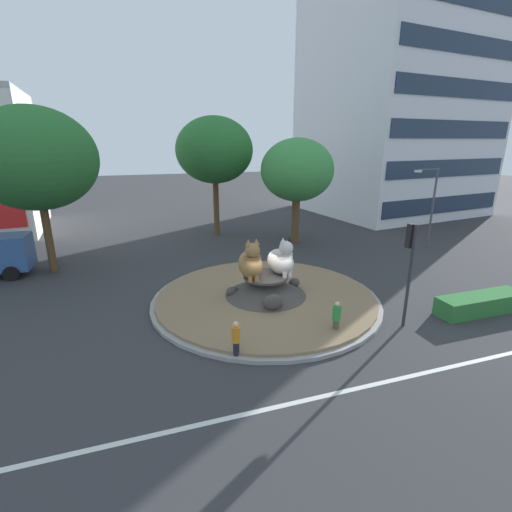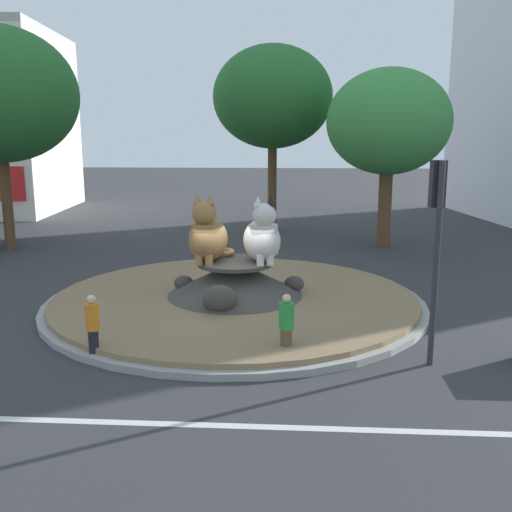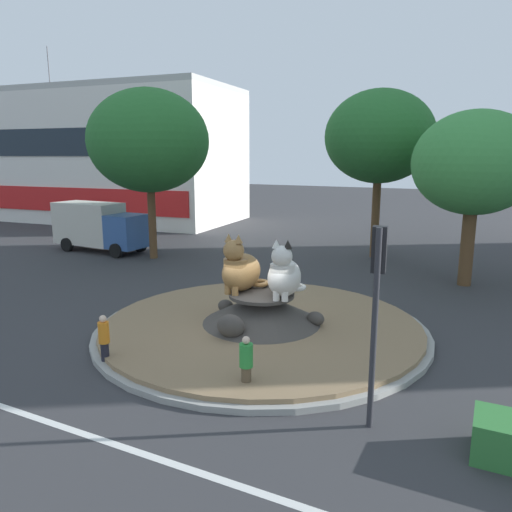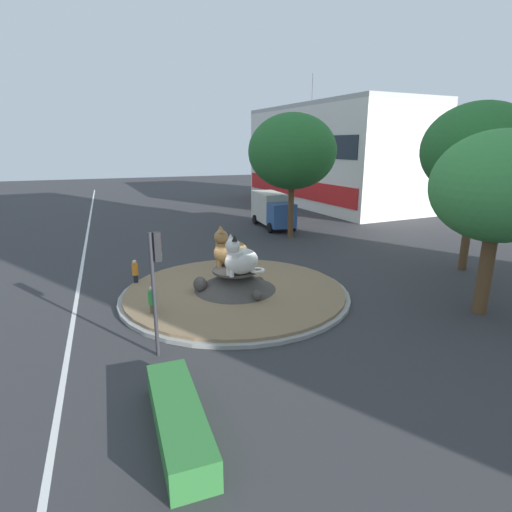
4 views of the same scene
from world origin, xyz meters
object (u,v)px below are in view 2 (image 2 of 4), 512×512
cat_statue_tabby (208,236)px  second_tree_near_tower (389,122)px  cat_statue_white (263,238)px  broadleaf_tree_behind_island (273,97)px  pedestrian_green_shirt (286,325)px  pedestrian_orange_shirt (93,326)px  traffic_light_mast (437,224)px

cat_statue_tabby → second_tree_near_tower: bearing=149.5°
cat_statue_white → broadleaf_tree_behind_island: size_ratio=0.22×
pedestrian_green_shirt → cat_statue_white: bearing=14.4°
broadleaf_tree_behind_island → pedestrian_green_shirt: broadleaf_tree_behind_island is taller
second_tree_near_tower → cat_statue_tabby: bearing=-124.5°
broadleaf_tree_behind_island → second_tree_near_tower: 7.39m
broadleaf_tree_behind_island → pedestrian_orange_shirt: bearing=-100.2°
cat_statue_tabby → pedestrian_orange_shirt: size_ratio=1.34×
cat_statue_white → pedestrian_green_shirt: 4.66m
cat_statue_tabby → second_tree_near_tower: size_ratio=0.26×
cat_statue_white → second_tree_near_tower: bearing=140.2°
cat_statue_white → second_tree_near_tower: (5.29, 10.11, 3.68)m
broadleaf_tree_behind_island → cat_statue_white: bearing=-89.1°
traffic_light_mast → broadleaf_tree_behind_island: broadleaf_tree_behind_island is taller
second_tree_near_tower → broadleaf_tree_behind_island: bearing=139.5°
cat_statue_white → pedestrian_orange_shirt: size_ratio=1.38×
broadleaf_tree_behind_island → pedestrian_orange_shirt: (-3.54, -19.63, -6.43)m
pedestrian_orange_shirt → cat_statue_tabby: bearing=-62.6°
pedestrian_green_shirt → pedestrian_orange_shirt: bearing=99.4°
traffic_light_mast → broadleaf_tree_behind_island: size_ratio=0.47×
traffic_light_mast → pedestrian_green_shirt: (-3.35, 0.09, -2.48)m
pedestrian_green_shirt → second_tree_near_tower: bearing=-13.1°
broadleaf_tree_behind_island → pedestrian_green_shirt: (1.02, -19.21, -6.46)m
cat_statue_tabby → pedestrian_green_shirt: size_ratio=1.35×
pedestrian_green_shirt → pedestrian_orange_shirt: (-4.57, -0.42, 0.02)m
cat_statue_white → second_tree_near_tower: size_ratio=0.27×
cat_statue_tabby → pedestrian_green_shirt: 5.18m
cat_statue_tabby → cat_statue_white: bearing=95.9°
pedestrian_orange_shirt → cat_statue_white: bearing=-77.1°
cat_statue_white → broadleaf_tree_behind_island: bearing=168.6°
traffic_light_mast → second_tree_near_tower: (1.14, 14.60, 2.55)m
traffic_light_mast → pedestrian_green_shirt: bearing=81.3°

